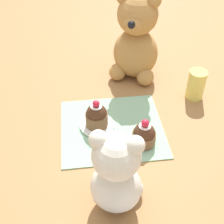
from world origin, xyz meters
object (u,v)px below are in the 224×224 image
teddy_bear_cream (116,174)px  cupcake_near_tan_bear (97,116)px  saucer_plate (97,125)px  teddy_bear_tan (136,40)px  cupcake_near_cream_bear (144,135)px  juice_glass (196,85)px

teddy_bear_cream → cupcake_near_tan_bear: bearing=-66.2°
cupcake_near_tan_bear → saucer_plate: bearing=-153.4°
cupcake_near_tan_bear → teddy_bear_tan: bearing=-121.6°
teddy_bear_tan → saucer_plate: 0.28m
teddy_bear_cream → cupcake_near_cream_bear: teddy_bear_cream is taller
cupcake_near_cream_bear → saucer_plate: cupcake_near_cream_bear is taller
teddy_bear_tan → teddy_bear_cream: bearing=-79.8°
saucer_plate → cupcake_near_tan_bear: (0.00, 0.00, 0.03)m
teddy_bear_cream → saucer_plate: (0.02, -0.22, -0.09)m
teddy_bear_tan → juice_glass: size_ratio=3.09×
teddy_bear_tan → saucer_plate: teddy_bear_tan is taller
juice_glass → teddy_bear_tan: bearing=-40.5°
teddy_bear_tan → cupcake_near_cream_bear: bearing=-70.8°
cupcake_near_tan_bear → juice_glass: cupcake_near_tan_bear is taller
teddy_bear_tan → cupcake_near_tan_bear: 0.27m
teddy_bear_cream → cupcake_near_cream_bear: (-0.09, -0.15, -0.06)m
teddy_bear_cream → saucer_plate: size_ratio=2.28×
juice_glass → cupcake_near_cream_bear: bearing=42.1°
teddy_bear_tan → juice_glass: bearing=-15.6°
teddy_bear_cream → saucer_plate: 0.24m
cupcake_near_cream_bear → juice_glass: bearing=-137.9°
teddy_bear_cream → teddy_bear_tan: (-0.12, -0.44, 0.03)m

